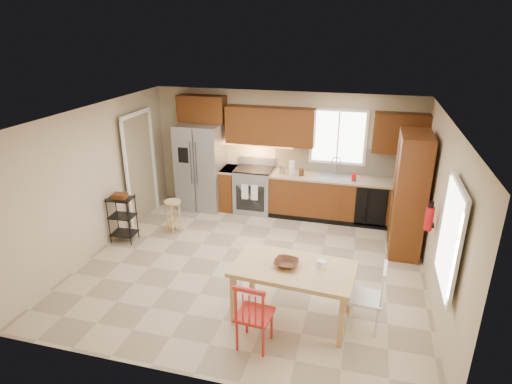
{
  "coord_description": "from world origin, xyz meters",
  "views": [
    {
      "loc": [
        1.65,
        -5.92,
        3.71
      ],
      "look_at": [
        -0.03,
        0.4,
        1.15
      ],
      "focal_mm": 30.0,
      "sensor_mm": 36.0,
      "label": 1
    }
  ],
  "objects_px": {
    "pantry": "(409,194)",
    "dining_table": "(293,293)",
    "soap_bottle": "(354,176)",
    "bar_stool": "(173,217)",
    "utility_cart": "(123,219)",
    "fire_extinguisher": "(429,219)",
    "range_stove": "(254,190)",
    "table_bowl": "(286,266)",
    "chair_red": "(255,313)",
    "refrigerator": "(201,167)",
    "table_jar": "(321,265)",
    "chair_white": "(366,297)"
  },
  "relations": [
    {
      "from": "utility_cart",
      "to": "chair_red",
      "type": "bearing_deg",
      "value": -36.89
    },
    {
      "from": "refrigerator",
      "to": "table_jar",
      "type": "relative_size",
      "value": 13.51
    },
    {
      "from": "refrigerator",
      "to": "chair_white",
      "type": "height_order",
      "value": "refrigerator"
    },
    {
      "from": "chair_red",
      "to": "bar_stool",
      "type": "xyz_separation_m",
      "value": [
        -2.3,
        2.6,
        -0.14
      ]
    },
    {
      "from": "refrigerator",
      "to": "range_stove",
      "type": "relative_size",
      "value": 1.98
    },
    {
      "from": "dining_table",
      "to": "fire_extinguisher",
      "type": "bearing_deg",
      "value": 41.06
    },
    {
      "from": "soap_bottle",
      "to": "bar_stool",
      "type": "bearing_deg",
      "value": -158.23
    },
    {
      "from": "table_bowl",
      "to": "soap_bottle",
      "type": "bearing_deg",
      "value": 77.93
    },
    {
      "from": "pantry",
      "to": "chair_white",
      "type": "height_order",
      "value": "pantry"
    },
    {
      "from": "dining_table",
      "to": "utility_cart",
      "type": "relative_size",
      "value": 1.79
    },
    {
      "from": "pantry",
      "to": "refrigerator",
      "type": "bearing_deg",
      "value": 167.38
    },
    {
      "from": "utility_cart",
      "to": "dining_table",
      "type": "bearing_deg",
      "value": -25.33
    },
    {
      "from": "table_bowl",
      "to": "range_stove",
      "type": "bearing_deg",
      "value": 111.86
    },
    {
      "from": "pantry",
      "to": "chair_red",
      "type": "xyz_separation_m",
      "value": [
        -1.9,
        -3.0,
        -0.59
      ]
    },
    {
      "from": "range_stove",
      "to": "table_bowl",
      "type": "xyz_separation_m",
      "value": [
        1.34,
        -3.33,
        0.31
      ]
    },
    {
      "from": "range_stove",
      "to": "chair_white",
      "type": "bearing_deg",
      "value": -54.0
    },
    {
      "from": "dining_table",
      "to": "bar_stool",
      "type": "xyz_separation_m",
      "value": [
        -2.65,
        1.95,
        -0.06
      ]
    },
    {
      "from": "table_bowl",
      "to": "pantry",
      "type": "bearing_deg",
      "value": 54.98
    },
    {
      "from": "soap_bottle",
      "to": "bar_stool",
      "type": "distance_m",
      "value": 3.56
    },
    {
      "from": "pantry",
      "to": "table_jar",
      "type": "distance_m",
      "value": 2.56
    },
    {
      "from": "table_bowl",
      "to": "bar_stool",
      "type": "xyz_separation_m",
      "value": [
        -2.55,
        1.95,
        -0.45
      ]
    },
    {
      "from": "refrigerator",
      "to": "pantry",
      "type": "relative_size",
      "value": 0.87
    },
    {
      "from": "dining_table",
      "to": "table_jar",
      "type": "height_order",
      "value": "table_jar"
    },
    {
      "from": "chair_red",
      "to": "bar_stool",
      "type": "distance_m",
      "value": 3.47
    },
    {
      "from": "table_bowl",
      "to": "table_jar",
      "type": "distance_m",
      "value": 0.45
    },
    {
      "from": "refrigerator",
      "to": "table_jar",
      "type": "bearing_deg",
      "value": -47.31
    },
    {
      "from": "fire_extinguisher",
      "to": "table_jar",
      "type": "xyz_separation_m",
      "value": [
        -1.4,
        -1.2,
        -0.3
      ]
    },
    {
      "from": "table_bowl",
      "to": "utility_cart",
      "type": "xyz_separation_m",
      "value": [
        -3.29,
        1.4,
        -0.34
      ]
    },
    {
      "from": "dining_table",
      "to": "table_jar",
      "type": "bearing_deg",
      "value": 20.41
    },
    {
      "from": "refrigerator",
      "to": "dining_table",
      "type": "distance_m",
      "value": 4.2
    },
    {
      "from": "utility_cart",
      "to": "table_jar",
      "type": "bearing_deg",
      "value": -22.1
    },
    {
      "from": "fire_extinguisher",
      "to": "range_stove",
      "type": "bearing_deg",
      "value": 147.38
    },
    {
      "from": "refrigerator",
      "to": "soap_bottle",
      "type": "xyz_separation_m",
      "value": [
        3.18,
        -0.02,
        0.09
      ]
    },
    {
      "from": "fire_extinguisher",
      "to": "soap_bottle",
      "type": "bearing_deg",
      "value": 120.53
    },
    {
      "from": "table_jar",
      "to": "bar_stool",
      "type": "height_order",
      "value": "table_jar"
    },
    {
      "from": "fire_extinguisher",
      "to": "table_bowl",
      "type": "bearing_deg",
      "value": -144.89
    },
    {
      "from": "refrigerator",
      "to": "chair_white",
      "type": "bearing_deg",
      "value": -42.35
    },
    {
      "from": "refrigerator",
      "to": "table_jar",
      "type": "distance_m",
      "value": 4.32
    },
    {
      "from": "soap_bottle",
      "to": "utility_cart",
      "type": "distance_m",
      "value": 4.42
    },
    {
      "from": "dining_table",
      "to": "utility_cart",
      "type": "xyz_separation_m",
      "value": [
        -3.38,
        1.4,
        0.06
      ]
    },
    {
      "from": "fire_extinguisher",
      "to": "chair_red",
      "type": "xyz_separation_m",
      "value": [
        -2.1,
        -1.95,
        -0.64
      ]
    },
    {
      "from": "table_bowl",
      "to": "table_jar",
      "type": "bearing_deg",
      "value": 12.53
    },
    {
      "from": "utility_cart",
      "to": "bar_stool",
      "type": "bearing_deg",
      "value": 33.83
    },
    {
      "from": "table_jar",
      "to": "utility_cart",
      "type": "height_order",
      "value": "utility_cart"
    },
    {
      "from": "range_stove",
      "to": "dining_table",
      "type": "xyz_separation_m",
      "value": [
        1.43,
        -3.33,
        -0.08
      ]
    },
    {
      "from": "soap_bottle",
      "to": "utility_cart",
      "type": "bearing_deg",
      "value": -155.15
    },
    {
      "from": "refrigerator",
      "to": "pantry",
      "type": "xyz_separation_m",
      "value": [
        4.13,
        -0.93,
        0.14
      ]
    },
    {
      "from": "refrigerator",
      "to": "chair_white",
      "type": "xyz_separation_m",
      "value": [
        3.53,
        -3.22,
        -0.45
      ]
    },
    {
      "from": "range_stove",
      "to": "chair_white",
      "type": "relative_size",
      "value": 1.0
    },
    {
      "from": "pantry",
      "to": "dining_table",
      "type": "bearing_deg",
      "value": -123.38
    }
  ]
}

